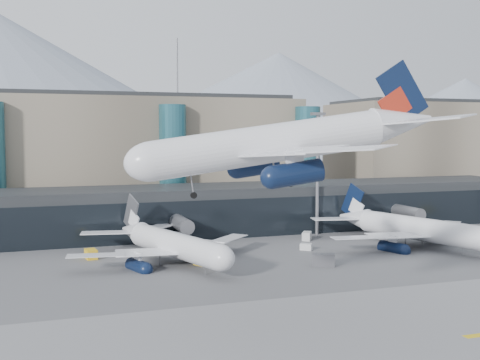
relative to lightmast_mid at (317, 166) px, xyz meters
The scene contains 17 objects.
ground 58.41m from the lightmast_mid, 122.01° to the right, with size 900.00×900.00×0.00m, color #515154.
runway_strip 71.25m from the lightmast_mid, 115.46° to the right, with size 400.00×40.00×0.04m, color slate.
runway_markings 71.24m from the lightmast_mid, 115.46° to the right, with size 128.00×1.00×0.02m.
concourse 32.94m from the lightmast_mid, 162.04° to the left, with size 170.00×27.00×10.00m.
terminal_main 69.21m from the lightmast_mid, 142.63° to the left, with size 130.00×30.00×31.00m.
terminal_east 77.40m from the lightmast_mid, 32.87° to the left, with size 70.00×30.00×31.00m.
teal_towers 51.97m from the lightmast_mid, 149.97° to the left, with size 116.40×19.40×46.00m.
mountain_ridge 333.77m from the lightmast_mid, 92.42° to the left, with size 910.00×400.00×110.00m.
lightmast_mid is the anchor object (origin of this frame).
hero_jet 61.06m from the lightmast_mid, 118.29° to the right, with size 36.16×36.75×11.86m.
jet_parked_mid 40.29m from the lightmast_mid, 156.41° to the right, with size 34.18×35.95×11.54m.
jet_parked_right 21.19m from the lightmast_mid, 55.62° to the right, with size 36.51×38.22×12.27m.
veh_b 50.21m from the lightmast_mid, 168.33° to the right, with size 2.82×1.74×1.63m, color gold.
veh_c 33.23m from the lightmast_mid, 114.31° to the right, with size 3.58×1.89×1.99m, color #47474C.
veh_d 15.51m from the lightmast_mid, 131.71° to the right, with size 2.91×1.56×1.66m, color silver.
veh_g 22.36m from the lightmast_mid, 122.64° to the right, with size 2.10×1.22×1.22m, color silver.
veh_h 38.32m from the lightmast_mid, 146.09° to the right, with size 4.00×2.10×2.21m, color gold.
Camera 1 is at (-26.21, -65.29, 21.34)m, focal length 45.00 mm.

